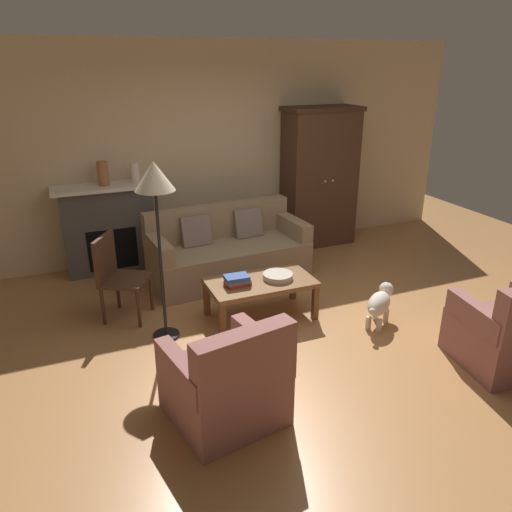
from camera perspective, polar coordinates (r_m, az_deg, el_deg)
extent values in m
plane|color=#B27A47|center=(5.10, 5.15, -8.36)|extent=(9.60, 9.60, 0.00)
cube|color=beige|center=(6.87, -4.42, 12.04)|extent=(7.20, 0.10, 2.80)
cube|color=#4C4947|center=(6.53, -16.53, 2.90)|extent=(1.10, 0.36, 1.08)
cube|color=black|center=(6.42, -16.15, 0.73)|extent=(0.60, 0.01, 0.52)
cube|color=white|center=(6.36, -17.05, 7.62)|extent=(1.26, 0.48, 0.04)
cube|color=#472D1E|center=(7.22, 7.27, 8.73)|extent=(1.00, 0.52, 1.89)
cube|color=#3C271A|center=(7.06, 7.66, 16.47)|extent=(1.06, 0.55, 0.06)
sphere|color=#ADAFB5|center=(6.95, 7.97, 8.51)|extent=(0.04, 0.04, 0.04)
sphere|color=#ADAFB5|center=(7.01, 8.83, 8.58)|extent=(0.04, 0.04, 0.04)
cube|color=#937A5B|center=(6.13, -3.10, -0.61)|extent=(1.95, 0.97, 0.44)
cube|color=#937A5B|center=(6.28, -4.42, 4.08)|extent=(1.91, 0.31, 0.42)
cube|color=#937A5B|center=(5.75, -11.23, 0.95)|extent=(0.22, 0.81, 0.22)
cube|color=#937A5B|center=(6.39, 4.11, 3.46)|extent=(0.22, 0.81, 0.22)
cube|color=#7F6B60|center=(6.05, -6.97, 2.89)|extent=(0.37, 0.21, 0.37)
cube|color=#7F6B60|center=(6.31, -0.97, 3.82)|extent=(0.37, 0.21, 0.37)
cube|color=brown|center=(5.13, 0.53, -3.09)|extent=(1.10, 0.60, 0.05)
cube|color=brown|center=(4.85, -3.87, -7.50)|extent=(0.06, 0.06, 0.37)
cube|color=brown|center=(5.22, 6.84, -5.38)|extent=(0.06, 0.06, 0.37)
cube|color=brown|center=(5.29, -5.69, -4.93)|extent=(0.06, 0.06, 0.37)
cube|color=brown|center=(5.63, 4.29, -3.17)|extent=(0.06, 0.06, 0.37)
cylinder|color=beige|center=(5.16, 2.54, -2.32)|extent=(0.31, 0.31, 0.06)
cube|color=#B73833|center=(5.02, -2.13, -3.16)|extent=(0.26, 0.19, 0.03)
cube|color=gray|center=(5.01, -2.14, -2.82)|extent=(0.24, 0.17, 0.03)
cube|color=#38569E|center=(4.98, -2.25, -2.49)|extent=(0.25, 0.18, 0.04)
cylinder|color=#A86042|center=(6.32, -17.21, 9.06)|extent=(0.13, 0.13, 0.29)
cylinder|color=beige|center=(6.37, -13.77, 9.30)|extent=(0.11, 0.11, 0.25)
cube|color=#935B56|center=(3.89, -3.72, -15.34)|extent=(0.89, 0.89, 0.42)
cube|color=#935B56|center=(3.41, -1.29, -12.11)|extent=(0.78, 0.30, 0.46)
cube|color=#935B56|center=(3.85, 0.52, -10.08)|extent=(0.24, 0.71, 0.20)
cube|color=#935B56|center=(3.59, -8.56, -12.98)|extent=(0.24, 0.71, 0.20)
cube|color=#935B56|center=(4.98, 26.56, -8.85)|extent=(0.86, 0.86, 0.42)
cube|color=#935B56|center=(4.64, 24.04, -6.27)|extent=(0.22, 0.71, 0.20)
cube|color=#472D1E|center=(5.28, -14.77, -2.68)|extent=(0.60, 0.60, 0.04)
cylinder|color=#472D1E|center=(5.15, -13.36, -5.97)|extent=(0.04, 0.04, 0.41)
cylinder|color=#472D1E|center=(5.47, -11.96, -4.15)|extent=(0.04, 0.04, 0.41)
cylinder|color=#472D1E|center=(5.30, -17.22, -5.58)|extent=(0.04, 0.04, 0.41)
cylinder|color=#472D1E|center=(5.61, -15.63, -3.85)|extent=(0.04, 0.04, 0.41)
cube|color=#472D1E|center=(5.27, -17.03, -0.10)|extent=(0.26, 0.40, 0.45)
cylinder|color=black|center=(5.04, -10.28, -8.91)|extent=(0.26, 0.26, 0.02)
cylinder|color=black|center=(4.71, -10.87, -1.19)|extent=(0.03, 0.03, 1.49)
cone|color=beige|center=(4.45, -11.65, 9.02)|extent=(0.36, 0.36, 0.26)
ellipsoid|color=beige|center=(5.17, 13.97, -5.34)|extent=(0.44, 0.40, 0.22)
sphere|color=beige|center=(5.36, 14.77, -3.73)|extent=(0.15, 0.15, 0.15)
cylinder|color=beige|center=(5.37, 13.61, -6.42)|extent=(0.06, 0.06, 0.14)
cylinder|color=beige|center=(5.35, 14.73, -6.66)|extent=(0.06, 0.06, 0.14)
cylinder|color=beige|center=(5.17, 12.81, -7.53)|extent=(0.06, 0.06, 0.14)
cylinder|color=beige|center=(5.14, 13.98, -7.80)|extent=(0.06, 0.06, 0.14)
sphere|color=beige|center=(4.97, 13.21, -6.21)|extent=(0.06, 0.06, 0.06)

